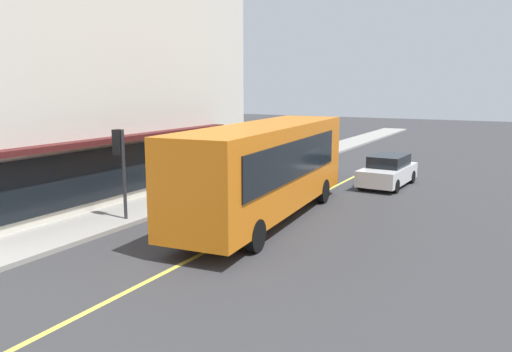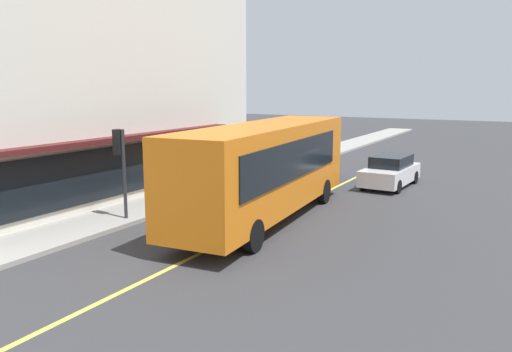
# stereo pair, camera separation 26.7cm
# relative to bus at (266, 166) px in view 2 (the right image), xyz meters

# --- Properties ---
(ground) EXTENTS (120.00, 120.00, 0.00)m
(ground) POSITION_rel_bus_xyz_m (1.12, -0.11, -1.99)
(ground) COLOR #38383A
(sidewalk) EXTENTS (80.00, 2.47, 0.15)m
(sidewalk) POSITION_rel_bus_xyz_m (1.12, 4.94, -1.91)
(sidewalk) COLOR #9E9B93
(sidewalk) RESTS_ON ground
(lane_centre_stripe) EXTENTS (36.00, 0.16, 0.01)m
(lane_centre_stripe) POSITION_rel_bus_xyz_m (1.12, -0.11, -1.98)
(lane_centre_stripe) COLOR #D8D14C
(lane_centre_stripe) RESTS_ON ground
(storefront_building) EXTENTS (20.72, 10.19, 12.33)m
(storefront_building) POSITION_rel_bus_xyz_m (-1.17, 10.96, 4.17)
(storefront_building) COLOR silver
(storefront_building) RESTS_ON ground
(bus) EXTENTS (11.29, 3.36, 3.50)m
(bus) POSITION_rel_bus_xyz_m (0.00, 0.00, 0.00)
(bus) COLOR orange
(bus) RESTS_ON ground
(traffic_light) EXTENTS (0.30, 0.52, 3.20)m
(traffic_light) POSITION_rel_bus_xyz_m (-2.78, 4.40, 0.55)
(traffic_light) COLOR #2D2D33
(traffic_light) RESTS_ON sidewalk
(car_white) EXTENTS (4.39, 2.04, 1.52)m
(car_white) POSITION_rel_bus_xyz_m (8.47, -2.35, -1.24)
(car_white) COLOR white
(car_white) RESTS_ON ground
(car_black) EXTENTS (4.34, 1.95, 1.52)m
(car_black) POSITION_rel_bus_xyz_m (8.54, 2.32, -1.24)
(car_black) COLOR black
(car_black) RESTS_ON ground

